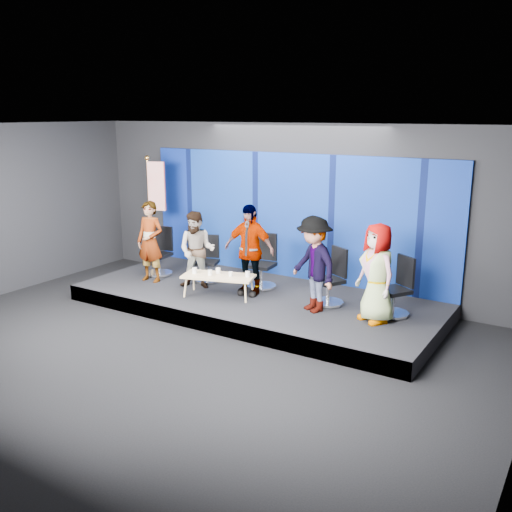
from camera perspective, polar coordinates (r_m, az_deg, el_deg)
The scene contains 21 objects.
ground at distance 9.22m, azimuth -8.33°, elevation -9.65°, with size 10.00×10.00×0.00m, color black.
room_walls at distance 8.54m, azimuth -8.92°, elevation 5.44°, with size 10.02×8.02×3.51m.
riser at distance 11.05m, azimuth -0.01°, elevation -4.57°, with size 7.00×3.00×0.30m, color black.
backdrop at distance 11.91m, azimuth 3.68°, elevation 3.98°, with size 7.00×0.08×2.60m, color navy.
chair_a at distance 12.43m, azimuth -9.57°, elevation -0.30°, with size 0.63×0.63×1.03m.
panelist_a at distance 11.86m, azimuth -10.53°, elevation 1.42°, with size 0.61×0.40×1.67m, color black.
chair_b at distance 11.82m, azimuth -4.82°, elevation -1.03°, with size 0.68×0.68×0.95m.
panelist_b at distance 11.27m, azimuth -5.93°, elevation 0.59°, with size 0.75×0.58×1.54m, color black.
chair_c at distance 11.35m, azimuth 0.66°, elevation -1.41°, with size 0.66×0.66×1.08m.
panelist_c at distance 10.80m, azimuth -0.70°, elevation 0.63°, with size 1.02×0.43×1.75m, color black.
chair_d at distance 10.45m, azimuth 7.47°, elevation -2.98°, with size 0.80×0.80×1.04m.
panelist_d at distance 9.93m, azimuth 5.80°, elevation -0.83°, with size 1.09×0.63×1.69m, color black.
chair_e at distance 10.09m, azimuth 13.81°, elevation -3.92°, with size 0.80×0.80×1.03m.
panelist_e at distance 9.59m, azimuth 12.00°, elevation -1.67°, with size 0.82×0.53×1.67m, color black.
coffee_table at distance 10.80m, azimuth -3.76°, elevation -2.10°, with size 1.46×0.93×0.42m.
mug_a at distance 10.95m, azimuth -6.17°, elevation -1.45°, with size 0.09×0.09×0.11m, color silver.
mug_b at distance 10.79m, azimuth -4.61°, elevation -1.67°, with size 0.08×0.08×0.10m, color silver.
mug_c at distance 10.90m, azimuth -3.81°, elevation -1.47°, with size 0.09×0.09×0.11m, color silver.
mug_d at distance 10.70m, azimuth -2.56°, elevation -1.81°, with size 0.07×0.07×0.09m, color silver.
mug_e at distance 10.66m, azimuth -0.85°, elevation -1.82°, with size 0.09×0.09×0.10m, color silver.
flag_stand at distance 13.08m, azimuth -10.14°, elevation 4.76°, with size 0.56×0.33×2.48m.
Camera 1 is at (5.51, -6.40, 3.70)m, focal length 40.00 mm.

